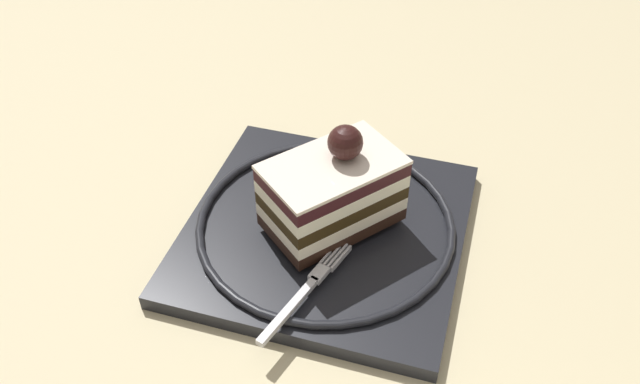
% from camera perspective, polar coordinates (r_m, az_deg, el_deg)
% --- Properties ---
extents(ground_plane, '(2.40, 2.40, 0.00)m').
position_cam_1_polar(ground_plane, '(0.57, 0.45, -3.88)').
color(ground_plane, '#C8BA90').
extents(dessert_plate, '(0.27, 0.27, 0.02)m').
position_cam_1_polar(dessert_plate, '(0.56, 0.00, -3.07)').
color(dessert_plate, black).
rests_on(dessert_plate, ground_plane).
extents(cake_slice, '(0.12, 0.12, 0.09)m').
position_cam_1_polar(cake_slice, '(0.53, 1.12, 0.24)').
color(cake_slice, black).
rests_on(cake_slice, dessert_plate).
extents(fork, '(0.10, 0.06, 0.00)m').
position_cam_1_polar(fork, '(0.50, -1.03, -8.13)').
color(fork, silver).
rests_on(fork, dessert_plate).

